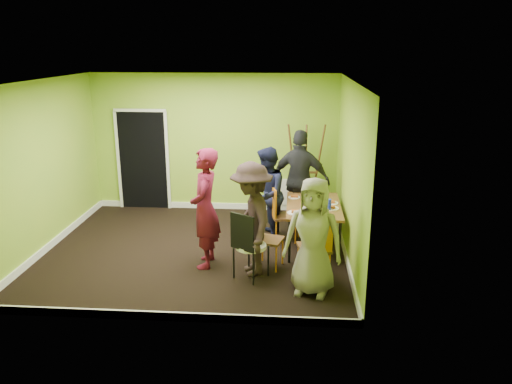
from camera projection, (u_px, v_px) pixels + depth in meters
ground at (196, 250)px, 8.42m from camera, size 5.00×5.00×0.00m
room_walls at (193, 193)px, 8.18m from camera, size 5.04×4.54×2.82m
dining_table at (313, 208)px, 8.38m from camera, size 0.90×1.50×0.75m
chair_left_far at (279, 211)px, 8.66m from camera, size 0.50×0.50×0.98m
chair_left_near at (264, 234)px, 7.68m from camera, size 0.48×0.48×0.95m
chair_back_end at (303, 197)px, 9.12m from camera, size 0.47×0.52×0.92m
chair_front_end at (316, 244)px, 7.13m from camera, size 0.52×0.52×1.07m
chair_bentwood at (248, 243)px, 7.23m from camera, size 0.56×0.56×1.04m
easel at (305, 170)px, 9.95m from camera, size 0.75×0.70×1.87m
plate_near_left at (294, 197)px, 8.75m from camera, size 0.21×0.21×0.01m
plate_near_right at (295, 213)px, 7.95m from camera, size 0.26×0.26×0.01m
plate_far_back at (313, 194)px, 8.95m from camera, size 0.24×0.24×0.01m
plate_far_front at (316, 216)px, 7.80m from camera, size 0.27×0.27×0.01m
plate_wall_back at (331, 203)px, 8.44m from camera, size 0.25×0.25×0.01m
plate_wall_front at (331, 208)px, 8.17m from camera, size 0.26×0.26×0.01m
thermos at (308, 197)px, 8.39m from camera, size 0.08×0.08×0.24m
blue_bottle at (329, 205)px, 8.07m from camera, size 0.07×0.07×0.18m
orange_bottle at (308, 200)px, 8.47m from camera, size 0.04×0.04×0.08m
glass_mid at (309, 197)px, 8.63m from camera, size 0.07×0.07×0.10m
glass_back at (315, 194)px, 8.79m from camera, size 0.07×0.07×0.10m
glass_front at (322, 213)px, 7.84m from camera, size 0.07×0.07×0.09m
cup_a at (307, 204)px, 8.23m from camera, size 0.12×0.12×0.10m
cup_b at (320, 203)px, 8.32m from camera, size 0.10×0.10×0.10m
person_standing at (205, 208)px, 7.61m from camera, size 0.47×0.70×1.87m
person_left_far at (266, 194)px, 8.70m from camera, size 0.68×0.84×1.65m
person_left_near at (252, 219)px, 7.35m from camera, size 0.94×1.25×1.72m
person_back_end at (300, 180)px, 9.16m from camera, size 1.17×0.71×1.87m
person_front_end at (313, 237)px, 6.77m from camera, size 0.91×0.70×1.65m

